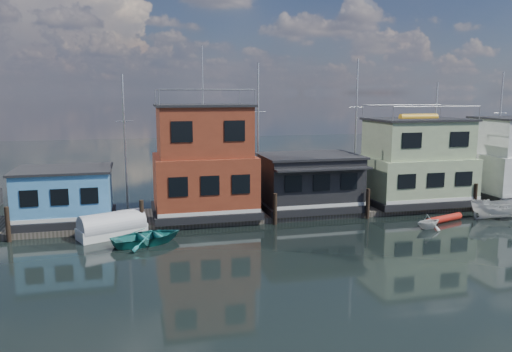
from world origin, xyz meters
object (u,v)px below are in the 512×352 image
object	(u,v)px
houseboat_green	(416,163)
red_kayak	(444,219)
tarp_runabout	(112,227)
houseboat_blue	(65,195)
dinghy_teal	(148,237)
houseboat_dark	(309,181)
dinghy_white	(428,221)
motorboat	(499,208)
houseboat_red	(204,163)

from	to	relation	value
houseboat_green	red_kayak	bearing A→B (deg)	-97.94
tarp_runabout	houseboat_blue	bearing A→B (deg)	111.84
dinghy_teal	houseboat_dark	bearing A→B (deg)	-86.08
dinghy_white	houseboat_green	bearing A→B (deg)	-36.72
red_kayak	motorboat	bearing A→B (deg)	-19.93
houseboat_red	houseboat_dark	world-z (taller)	houseboat_red
houseboat_green	motorboat	xyz separation A→B (m)	(3.68, -5.20, -2.75)
motorboat	tarp_runabout	xyz separation A→B (m)	(-27.05, 2.06, -0.16)
houseboat_red	houseboat_green	xyz separation A→B (m)	(17.00, 0.00, -0.55)
dinghy_teal	dinghy_white	xyz separation A→B (m)	(18.45, -1.10, 0.08)
dinghy_teal	dinghy_white	bearing A→B (deg)	-112.64
red_kayak	dinghy_white	distance (m)	2.46
motorboat	houseboat_blue	bearing A→B (deg)	93.93
motorboat	dinghy_teal	size ratio (longest dim) A/B	0.97
houseboat_blue	houseboat_green	distance (m)	26.53
houseboat_green	red_kayak	xyz separation A→B (m)	(-0.71, -5.06, -3.30)
houseboat_blue	red_kayak	bearing A→B (deg)	-11.10
houseboat_blue	red_kayak	distance (m)	26.36
houseboat_blue	houseboat_red	xyz separation A→B (m)	(9.50, 0.00, 1.90)
houseboat_blue	dinghy_white	distance (m)	24.60
houseboat_blue	houseboat_red	distance (m)	9.69
houseboat_red	dinghy_white	world-z (taller)	houseboat_red
motorboat	tarp_runabout	size ratio (longest dim) A/B	0.92
dinghy_teal	dinghy_white	world-z (taller)	dinghy_white
houseboat_dark	houseboat_green	bearing A→B (deg)	0.12
houseboat_blue	tarp_runabout	xyz separation A→B (m)	(3.12, -3.14, -1.57)
houseboat_red	motorboat	distance (m)	21.57
houseboat_red	motorboat	size ratio (longest dim) A/B	2.87
houseboat_green	tarp_runabout	xyz separation A→B (m)	(-23.38, -3.14, -2.92)
houseboat_red	dinghy_teal	world-z (taller)	houseboat_red
houseboat_green	dinghy_teal	size ratio (longest dim) A/B	1.97
houseboat_dark	motorboat	size ratio (longest dim) A/B	1.79
houseboat_red	houseboat_dark	distance (m)	8.18
motorboat	dinghy_teal	distance (m)	24.91
houseboat_blue	motorboat	size ratio (longest dim) A/B	1.55
houseboat_red	houseboat_green	bearing A→B (deg)	0.00
houseboat_red	dinghy_teal	size ratio (longest dim) A/B	2.78
houseboat_dark	dinghy_teal	bearing A→B (deg)	-156.85
houseboat_red	red_kayak	bearing A→B (deg)	-17.25
houseboat_blue	motorboat	distance (m)	30.65
houseboat_dark	motorboat	bearing A→B (deg)	-22.22
houseboat_blue	dinghy_white	xyz separation A→B (m)	(23.71, -6.35, -1.68)
houseboat_blue	motorboat	world-z (taller)	houseboat_blue
houseboat_red	tarp_runabout	distance (m)	7.91
dinghy_white	houseboat_red	bearing A→B (deg)	52.92
motorboat	tarp_runabout	bearing A→B (deg)	99.35
dinghy_teal	red_kayak	xyz separation A→B (m)	(20.53, 0.19, -0.19)
houseboat_green	motorboat	world-z (taller)	houseboat_green
houseboat_blue	dinghy_teal	xyz separation A→B (m)	(5.26, -5.25, -1.76)
houseboat_green	tarp_runabout	size ratio (longest dim) A/B	1.87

